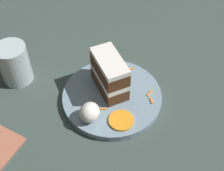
# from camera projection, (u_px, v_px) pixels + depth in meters

# --- Properties ---
(ground_plane) EXTENTS (6.00, 6.00, 0.00)m
(ground_plane) POSITION_uv_depth(u_px,v_px,m) (129.00, 97.00, 0.80)
(ground_plane) COLOR #38332D
(ground_plane) RESTS_ON ground
(dining_table) EXTENTS (1.20, 1.09, 0.02)m
(dining_table) POSITION_uv_depth(u_px,v_px,m) (129.00, 94.00, 0.79)
(dining_table) COLOR #384742
(dining_table) RESTS_ON ground
(plate) EXTENTS (0.24, 0.24, 0.02)m
(plate) POSITION_uv_depth(u_px,v_px,m) (112.00, 97.00, 0.76)
(plate) COLOR gray
(plate) RESTS_ON dining_table
(cake_slice) EXTENTS (0.11, 0.12, 0.10)m
(cake_slice) POSITION_uv_depth(u_px,v_px,m) (110.00, 74.00, 0.73)
(cake_slice) COLOR #4C2D19
(cake_slice) RESTS_ON plate
(cream_dollop) EXTENTS (0.05, 0.04, 0.05)m
(cream_dollop) POSITION_uv_depth(u_px,v_px,m) (90.00, 112.00, 0.69)
(cream_dollop) COLOR white
(cream_dollop) RESTS_ON plate
(orange_garnish) EXTENTS (0.06, 0.06, 0.01)m
(orange_garnish) POSITION_uv_depth(u_px,v_px,m) (121.00, 120.00, 0.70)
(orange_garnish) COLOR orange
(orange_garnish) RESTS_ON plate
(carrot_shreds_scatter) EXTENTS (0.16, 0.13, 0.00)m
(carrot_shreds_scatter) POSITION_uv_depth(u_px,v_px,m) (132.00, 85.00, 0.77)
(carrot_shreds_scatter) COLOR orange
(carrot_shreds_scatter) RESTS_ON plate
(drinking_glass) EXTENTS (0.08, 0.08, 0.10)m
(drinking_glass) POSITION_uv_depth(u_px,v_px,m) (15.00, 66.00, 0.78)
(drinking_glass) COLOR silver
(drinking_glass) RESTS_ON dining_table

